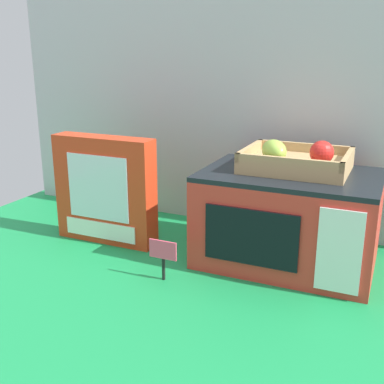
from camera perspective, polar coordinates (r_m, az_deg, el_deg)
ground_plane at (r=1.27m, az=3.37°, el=-7.78°), size 1.70×1.70×0.00m
display_back_panel at (r=1.43m, az=7.66°, el=11.35°), size 1.61×0.03×0.80m
toy_microwave at (r=1.23m, az=11.39°, el=-3.08°), size 0.43×0.30×0.24m
food_groups_crate at (r=1.21m, az=12.29°, el=3.66°), size 0.25×0.21×0.08m
cookie_set_box at (r=1.35m, az=-10.35°, el=0.24°), size 0.30×0.07×0.30m
price_sign at (r=1.13m, az=-3.49°, el=-7.40°), size 0.07×0.01×0.10m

